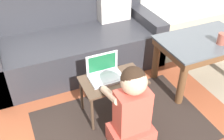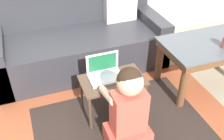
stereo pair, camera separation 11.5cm
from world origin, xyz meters
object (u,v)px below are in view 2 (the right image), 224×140
laptop_desk (113,84)px  laptop (105,74)px  coffee_table (207,50)px  person_seated (128,111)px  couch (80,41)px  computer_mouse (131,73)px

laptop_desk → laptop: bearing=134.8°
coffee_table → person_seated: 1.09m
coffee_table → laptop: 1.03m
person_seated → laptop_desk: bearing=87.5°
laptop → couch: bearing=90.9°
laptop_desk → laptop: (-0.05, 0.05, 0.08)m
computer_mouse → person_seated: 0.42m
laptop_desk → person_seated: (-0.02, -0.37, 0.03)m
coffee_table → laptop_desk: (-0.98, -0.07, -0.09)m
couch → coffee_table: 1.32m
computer_mouse → laptop: bearing=168.4°
laptop → computer_mouse: 0.22m
laptop_desk → person_seated: 0.37m
laptop → person_seated: size_ratio=0.39×
computer_mouse → laptop_desk: bearing=-178.6°
couch → person_seated: bearing=-87.9°
laptop_desk → laptop: size_ratio=1.91×
couch → laptop: 0.84m
laptop_desk → computer_mouse: bearing=1.4°
couch → laptop: couch is taller
coffee_table → person_seated: size_ratio=1.18×
coffee_table → laptop: size_ratio=3.04×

